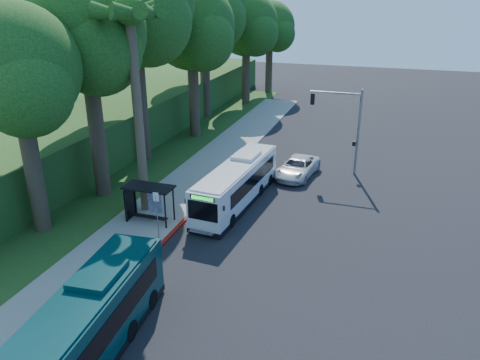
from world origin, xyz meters
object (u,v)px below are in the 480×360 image
(white_bus, at_px, (237,183))
(pickup, at_px, (298,167))
(bus_shelter, at_px, (147,196))
(teal_bus, at_px, (80,334))

(white_bus, distance_m, pickup, 7.15)
(bus_shelter, distance_m, teal_bus, 12.88)
(white_bus, relative_size, teal_bus, 0.94)
(white_bus, xyz_separation_m, teal_bus, (-0.89, -16.80, 0.10))
(pickup, bearing_deg, bus_shelter, -117.05)
(bus_shelter, xyz_separation_m, pickup, (7.67, 10.93, -1.06))
(white_bus, bearing_deg, pickup, 69.20)
(teal_bus, bearing_deg, pickup, 75.75)
(bus_shelter, bearing_deg, pickup, 54.96)
(bus_shelter, bearing_deg, white_bus, 43.92)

